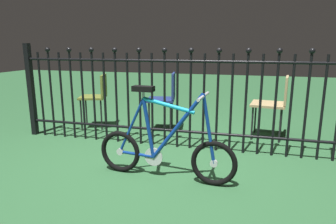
{
  "coord_description": "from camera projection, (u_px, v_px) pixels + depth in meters",
  "views": [
    {
      "loc": [
        0.88,
        -2.75,
        1.24
      ],
      "look_at": [
        0.08,
        0.2,
        0.55
      ],
      "focal_mm": 31.86,
      "sensor_mm": 36.0,
      "label": 1
    }
  ],
  "objects": [
    {
      "name": "chair_navy",
      "position": [
        166.0,
        96.0,
        4.29
      ],
      "size": [
        0.45,
        0.44,
        0.85
      ],
      "color": "black",
      "rests_on": "ground"
    },
    {
      "name": "ground_plane",
      "position": [
        155.0,
        167.0,
        3.09
      ],
      "size": [
        20.0,
        20.0,
        0.0
      ],
      "primitive_type": "plane",
      "color": "#2E6037"
    },
    {
      "name": "bicycle",
      "position": [
        164.0,
        149.0,
        2.78
      ],
      "size": [
        1.35,
        0.4,
        0.87
      ],
      "color": "black",
      "rests_on": "ground"
    },
    {
      "name": "chair_tan",
      "position": [
        275.0,
        100.0,
        3.94
      ],
      "size": [
        0.49,
        0.49,
        0.84
      ],
      "color": "black",
      "rests_on": "ground"
    },
    {
      "name": "iron_fence",
      "position": [
        168.0,
        96.0,
        3.6
      ],
      "size": [
        4.08,
        0.07,
        1.26
      ],
      "color": "black",
      "rests_on": "ground"
    },
    {
      "name": "chair_olive",
      "position": [
        97.0,
        94.0,
        4.49
      ],
      "size": [
        0.46,
        0.46,
        0.81
      ],
      "color": "black",
      "rests_on": "ground"
    }
  ]
}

